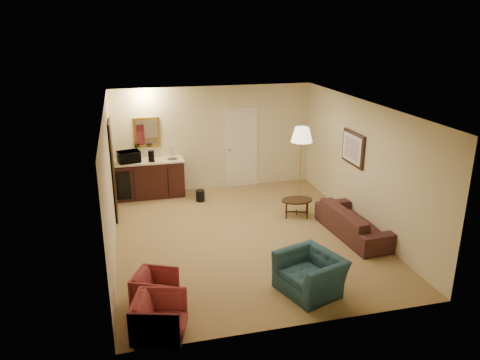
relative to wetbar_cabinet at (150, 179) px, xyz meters
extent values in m
plane|color=#97814D|center=(1.65, -2.72, -0.46)|extent=(6.00, 6.00, 0.00)
cube|color=beige|center=(1.65, 0.28, 0.84)|extent=(5.00, 0.02, 2.60)
cube|color=beige|center=(-0.85, -2.72, 0.84)|extent=(0.02, 6.00, 2.60)
cube|color=beige|center=(4.15, -2.72, 0.84)|extent=(0.02, 6.00, 2.60)
cube|color=white|center=(1.65, -2.72, 2.14)|extent=(5.00, 6.00, 0.02)
cube|color=beige|center=(2.35, 0.25, 0.56)|extent=(0.82, 0.06, 2.05)
cube|color=black|center=(-0.82, -1.02, 0.59)|extent=(0.06, 0.98, 2.10)
cube|color=yellow|center=(0.00, 0.25, 1.09)|extent=(0.62, 0.04, 0.72)
cube|color=#321E10|center=(4.11, -2.32, 1.09)|extent=(0.06, 0.90, 0.70)
cube|color=black|center=(0.00, 0.00, 0.00)|extent=(1.64, 0.58, 0.92)
imported|color=black|center=(3.80, -3.21, -0.07)|extent=(0.71, 2.01, 0.77)
imported|color=#204551|center=(2.15, -4.92, -0.04)|extent=(0.90, 1.11, 0.84)
imported|color=#922F3D|center=(-0.25, -4.72, -0.16)|extent=(0.74, 0.76, 0.60)
imported|color=#922F3D|center=(-0.25, -5.52, -0.12)|extent=(0.79, 0.81, 0.69)
cube|color=#321E10|center=(3.02, -2.03, -0.26)|extent=(0.81, 0.67, 0.40)
cube|color=gold|center=(3.35, -1.32, 0.46)|extent=(0.63, 0.63, 1.84)
cylinder|color=black|center=(1.12, -0.61, -0.33)|extent=(0.27, 0.27, 0.27)
imported|color=black|center=(-0.47, -0.05, 0.63)|extent=(0.55, 0.40, 0.34)
cylinder|color=black|center=(0.05, -0.11, 0.60)|extent=(0.17, 0.17, 0.27)
camera|label=1|loc=(-0.50, -10.95, 3.63)|focal=35.00mm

